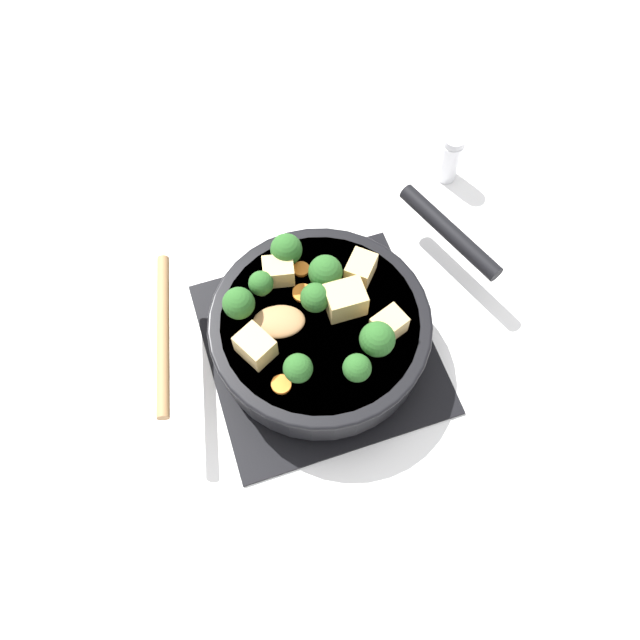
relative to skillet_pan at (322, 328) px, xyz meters
The scene contains 21 objects.
ground_plane 0.06m from the skillet_pan, 20.26° to the left, with size 2.40×2.40×0.00m, color white.
front_burner_grate 0.05m from the skillet_pan, 20.26° to the left, with size 0.31×0.31×0.03m.
skillet_pan is the anchor object (origin of this frame).
wooden_spoon 0.14m from the skillet_pan, 11.27° to the right, with size 0.21×0.23×0.02m.
tofu_cube_center_large 0.10m from the skillet_pan, 11.47° to the left, with size 0.04×0.04×0.04m, color #DBB770.
tofu_cube_near_handle 0.06m from the skillet_pan, 168.46° to the right, with size 0.05×0.04×0.04m, color #DBB770.
tofu_cube_east_chunk 0.09m from the skillet_pan, 66.05° to the right, with size 0.04×0.03×0.03m, color #DBB770.
tofu_cube_west_chunk 0.10m from the skillet_pan, 150.39° to the left, with size 0.04×0.03×0.03m, color #DBB770.
tofu_cube_back_piece 0.09m from the skillet_pan, 146.37° to the right, with size 0.04×0.03×0.03m, color #DBB770.
broccoli_floret_near_spoon 0.08m from the skillet_pan, 113.66° to the right, with size 0.05×0.05×0.05m.
broccoli_floret_center_top 0.10m from the skillet_pan, 99.76° to the left, with size 0.04×0.04×0.04m.
broccoli_floret_east_rim 0.10m from the skillet_pan, 129.45° to the left, with size 0.04×0.04×0.05m.
broccoli_floret_west_rim 0.10m from the skillet_pan, 44.93° to the right, with size 0.03×0.03×0.04m.
broccoli_floret_north_edge 0.10m from the skillet_pan, 51.96° to the left, with size 0.04×0.04×0.04m.
broccoli_floret_south_cluster 0.06m from the skillet_pan, 91.81° to the right, with size 0.04×0.04×0.05m.
broccoli_floret_mid_floret 0.11m from the skillet_pan, 80.71° to the right, with size 0.04×0.04×0.05m.
broccoli_floret_small_inner 0.12m from the skillet_pan, 22.70° to the right, with size 0.04×0.04×0.05m.
carrot_slice_orange_thin 0.08m from the skillet_pan, 86.59° to the right, with size 0.02×0.02×0.01m, color orange.
carrot_slice_near_center 0.05m from the skillet_pan, 74.36° to the right, with size 0.03×0.03×0.01m, color orange.
carrot_slice_edge_slice 0.11m from the skillet_pan, 43.22° to the left, with size 0.03×0.03×0.01m, color orange.
salt_shaker 0.37m from the skillet_pan, 141.75° to the right, with size 0.04×0.04×0.09m.
Camera 1 is at (0.12, 0.35, 0.81)m, focal length 35.00 mm.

